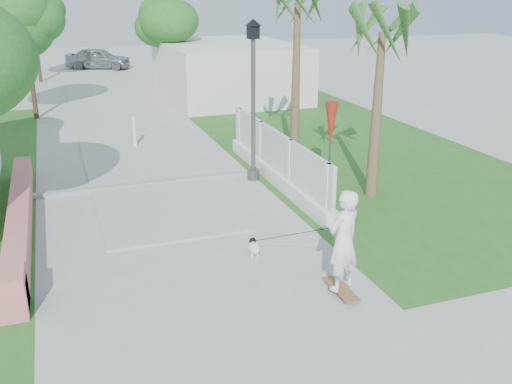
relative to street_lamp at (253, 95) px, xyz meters
name	(u,v)px	position (x,y,z in m)	size (l,w,h in m)	color
ground	(205,285)	(-2.90, -5.50, -2.43)	(90.00, 90.00, 0.00)	#B7B7B2
path_strip	(101,96)	(-2.90, 14.50, -2.40)	(3.20, 36.00, 0.06)	#B7B7B2
curb	(150,183)	(-2.90, 0.50, -2.38)	(6.50, 0.25, 0.10)	#999993
grass_right	(340,145)	(4.10, 2.50, -2.42)	(8.00, 20.00, 0.01)	#276820
pink_wall	(19,223)	(-6.20, -1.95, -2.11)	(0.45, 8.20, 0.80)	#D26C6E
lattice_fence	(276,164)	(0.50, -0.50, -1.88)	(0.35, 7.00, 1.50)	white
building_right	(228,70)	(3.10, 12.50, -1.13)	(6.00, 8.00, 2.60)	silver
street_lamp	(253,95)	(0.00, 0.00, 0.00)	(0.44, 0.44, 4.44)	#59595E
bollard	(134,131)	(-2.70, 4.50, -1.84)	(0.14, 0.14, 1.09)	white
patio_umbrella	(331,124)	(1.90, -1.00, -0.74)	(0.36, 0.36, 2.30)	#59595E
tree_path_left	(25,23)	(-5.88, 10.48, 1.39)	(3.40, 3.40, 5.23)	#4C3826
tree_path_right	(161,23)	(0.32, 14.48, 1.07)	(3.00, 3.00, 4.79)	#4C3826
tree_path_far	(32,12)	(-5.68, 20.48, 1.39)	(3.20, 3.20, 5.17)	#4C3826
palm_far	(297,14)	(1.70, 1.00, 2.06)	(1.80, 1.80, 5.30)	brown
palm_near	(382,43)	(2.50, -2.30, 1.53)	(1.80, 1.80, 4.70)	brown
skateboarder	(301,237)	(-1.12, -5.83, -1.57)	(1.36, 2.66, 1.99)	olive
dog	(254,247)	(-1.63, -4.62, -2.24)	(0.28, 0.50, 0.35)	white
parked_car	(98,58)	(-2.07, 24.61, -1.72)	(1.66, 4.12, 1.40)	#9C9FA3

